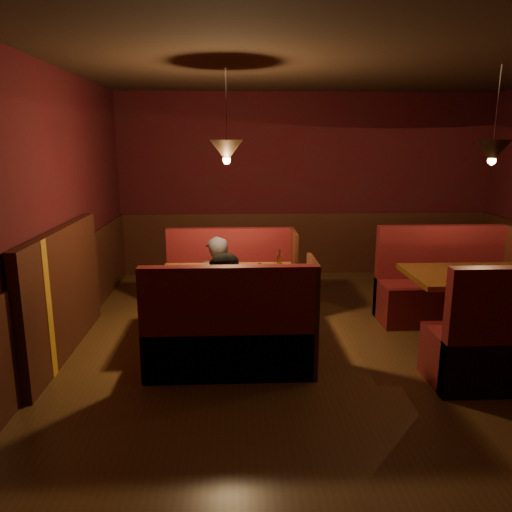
{
  "coord_description": "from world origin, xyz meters",
  "views": [
    {
      "loc": [
        -1.18,
        -4.55,
        2.14
      ],
      "look_at": [
        -0.95,
        0.63,
        0.95
      ],
      "focal_mm": 35.0,
      "sensor_mm": 36.0,
      "label": 1
    }
  ],
  "objects_px": {
    "second_bench_far": "(445,291)",
    "main_bench_far": "(232,288)",
    "main_bench_near": "(231,339)",
    "main_table": "(230,288)",
    "diner_b": "(229,292)",
    "second_table": "(478,293)",
    "diner_a": "(217,266)"
  },
  "relations": [
    {
      "from": "second_bench_far",
      "to": "main_bench_far",
      "type": "bearing_deg",
      "value": 173.87
    },
    {
      "from": "main_bench_far",
      "to": "main_bench_near",
      "type": "distance_m",
      "value": 1.64
    },
    {
      "from": "main_table",
      "to": "second_bench_far",
      "type": "xyz_separation_m",
      "value": [
        2.62,
        0.54,
        -0.23
      ]
    },
    {
      "from": "main_bench_near",
      "to": "main_table",
      "type": "bearing_deg",
      "value": 91.11
    },
    {
      "from": "main_bench_near",
      "to": "diner_b",
      "type": "height_order",
      "value": "diner_b"
    },
    {
      "from": "main_bench_far",
      "to": "main_bench_near",
      "type": "bearing_deg",
      "value": -90.0
    },
    {
      "from": "second_table",
      "to": "main_table",
      "type": "bearing_deg",
      "value": 172.81
    },
    {
      "from": "main_table",
      "to": "main_bench_near",
      "type": "xyz_separation_m",
      "value": [
        0.02,
        -0.82,
        -0.25
      ]
    },
    {
      "from": "diner_b",
      "to": "main_table",
      "type": "bearing_deg",
      "value": 89.97
    },
    {
      "from": "main_table",
      "to": "diner_a",
      "type": "bearing_deg",
      "value": 105.43
    },
    {
      "from": "second_table",
      "to": "second_bench_far",
      "type": "height_order",
      "value": "second_bench_far"
    },
    {
      "from": "diner_a",
      "to": "diner_b",
      "type": "distance_m",
      "value": 1.19
    },
    {
      "from": "second_table",
      "to": "diner_b",
      "type": "distance_m",
      "value": 2.6
    },
    {
      "from": "main_bench_far",
      "to": "diner_b",
      "type": "height_order",
      "value": "diner_b"
    },
    {
      "from": "main_bench_near",
      "to": "second_table",
      "type": "xyz_separation_m",
      "value": [
        2.57,
        0.5,
        0.26
      ]
    },
    {
      "from": "diner_b",
      "to": "second_bench_far",
      "type": "bearing_deg",
      "value": 23.95
    },
    {
      "from": "main_bench_near",
      "to": "second_bench_far",
      "type": "bearing_deg",
      "value": 27.69
    },
    {
      "from": "main_table",
      "to": "main_bench_far",
      "type": "distance_m",
      "value": 0.86
    },
    {
      "from": "main_bench_far",
      "to": "main_table",
      "type": "bearing_deg",
      "value": -91.11
    },
    {
      "from": "second_bench_far",
      "to": "diner_b",
      "type": "xyz_separation_m",
      "value": [
        -2.62,
        -1.14,
        0.37
      ]
    },
    {
      "from": "main_bench_near",
      "to": "second_table",
      "type": "relative_size",
      "value": 1.1
    },
    {
      "from": "second_table",
      "to": "second_bench_far",
      "type": "xyz_separation_m",
      "value": [
        0.03,
        0.87,
        -0.24
      ]
    },
    {
      "from": "main_bench_near",
      "to": "second_table",
      "type": "height_order",
      "value": "main_bench_near"
    },
    {
      "from": "diner_a",
      "to": "diner_b",
      "type": "height_order",
      "value": "diner_b"
    },
    {
      "from": "second_table",
      "to": "diner_a",
      "type": "height_order",
      "value": "diner_a"
    },
    {
      "from": "diner_b",
      "to": "diner_a",
      "type": "bearing_deg",
      "value": 97.89
    },
    {
      "from": "main_table",
      "to": "second_bench_far",
      "type": "relative_size",
      "value": 0.9
    },
    {
      "from": "main_bench_far",
      "to": "diner_b",
      "type": "bearing_deg",
      "value": -90.82
    },
    {
      "from": "diner_b",
      "to": "main_bench_near",
      "type": "bearing_deg",
      "value": -84.34
    },
    {
      "from": "main_bench_near",
      "to": "diner_b",
      "type": "distance_m",
      "value": 0.45
    },
    {
      "from": "main_table",
      "to": "diner_a",
      "type": "height_order",
      "value": "diner_a"
    },
    {
      "from": "main_bench_near",
      "to": "second_bench_far",
      "type": "distance_m",
      "value": 2.94
    }
  ]
}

